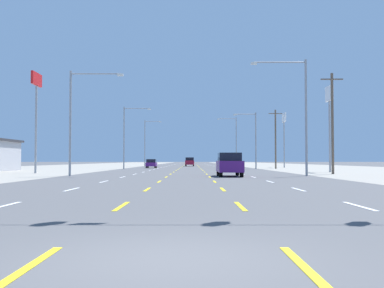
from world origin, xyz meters
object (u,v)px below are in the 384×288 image
suv_center_turn_far (190,162)px  streetlight_right_row_1 (253,136)px  hatchback_far_left_near (151,163)px  pole_sign_right_row_1 (329,105)px  streetlight_left_row_2 (146,140)px  pole_sign_left_row_1 (36,96)px  pole_sign_right_row_2 (284,125)px  streetlight_right_row_2 (234,138)px  suv_inner_right_nearest (229,164)px  sedan_far_right_mid (231,164)px  streetlight_left_row_0 (76,114)px  streetlight_left_row_1 (127,133)px  suv_far_right_midfar (223,162)px  streetlight_right_row_0 (300,107)px

suv_center_turn_far → streetlight_right_row_1: (9.99, -31.29, 4.02)m
hatchback_far_left_near → suv_center_turn_far: bearing=73.3°
pole_sign_right_row_1 → streetlight_left_row_2: streetlight_left_row_2 is taller
suv_center_turn_far → pole_sign_left_row_1: 55.96m
pole_sign_left_row_1 → streetlight_right_row_1: 33.98m
pole_sign_left_row_1 → pole_sign_right_row_2: size_ratio=1.04×
hatchback_far_left_near → streetlight_right_row_2: 27.04m
suv_inner_right_nearest → sedan_far_right_mid: suv_inner_right_nearest is taller
pole_sign_right_row_2 → streetlight_left_row_0: bearing=-121.5°
streetlight_left_row_0 → streetlight_left_row_2: streetlight_left_row_2 is taller
pole_sign_right_row_1 → streetlight_left_row_2: bearing=118.5°
streetlight_right_row_2 → streetlight_left_row_1: bearing=-122.8°
hatchback_far_left_near → streetlight_left_row_1: 10.99m
suv_inner_right_nearest → streetlight_left_row_2: size_ratio=0.48×
hatchback_far_left_near → streetlight_left_row_1: streetlight_left_row_1 is taller
suv_far_right_midfar → streetlight_left_row_0: 56.85m
pole_sign_left_row_1 → streetlight_left_row_1: (6.27, 21.93, -2.49)m
hatchback_far_left_near → pole_sign_left_row_1: pole_sign_left_row_1 is taller
streetlight_left_row_1 → streetlight_right_row_2: (19.46, 30.14, 0.66)m
pole_sign_right_row_1 → pole_sign_right_row_2: pole_sign_right_row_2 is taller
streetlight_right_row_2 → pole_sign_right_row_2: bearing=-64.5°
suv_inner_right_nearest → streetlight_right_row_1: size_ratio=0.56×
pole_sign_right_row_2 → streetlight_right_row_2: (-7.68, 16.11, -1.62)m
hatchback_far_left_near → streetlight_right_row_2: bearing=51.4°
streetlight_right_row_1 → streetlight_left_row_2: size_ratio=0.85×
sedan_far_right_mid → streetlight_right_row_1: size_ratio=0.52×
streetlight_left_row_0 → streetlight_right_row_2: size_ratio=0.84×
suv_far_right_midfar → pole_sign_right_row_2: size_ratio=0.49×
suv_center_turn_far → streetlight_left_row_1: bearing=-106.9°
suv_far_right_midfar → streetlight_left_row_2: 18.34m
sedan_far_right_mid → pole_sign_right_row_2: size_ratio=0.45×
streetlight_right_row_0 → streetlight_right_row_1: bearing=89.7°
streetlight_left_row_0 → streetlight_right_row_1: 35.85m
streetlight_left_row_0 → streetlight_left_row_1: (-0.09, 30.14, 0.23)m
pole_sign_right_row_2 → streetlight_right_row_2: streetlight_right_row_2 is taller
sedan_far_right_mid → pole_sign_right_row_2: 13.34m
sedan_far_right_mid → streetlight_right_row_1: (2.70, -9.49, 4.29)m
suv_center_turn_far → pole_sign_right_row_1: pole_sign_right_row_1 is taller
suv_inner_right_nearest → pole_sign_right_row_1: size_ratio=0.50×
suv_far_right_midfar → streetlight_right_row_1: (2.96, -24.11, 4.02)m
suv_inner_right_nearest → sedan_far_right_mid: size_ratio=1.09×
pole_sign_right_row_2 → streetlight_left_row_1: pole_sign_right_row_2 is taller
sedan_far_right_mid → streetlight_right_row_2: bearing=82.7°
pole_sign_right_row_2 → sedan_far_right_mid: bearing=-156.3°
pole_sign_right_row_2 → streetlight_right_row_1: bearing=-118.5°
streetlight_left_row_0 → streetlight_right_row_0: streetlight_right_row_0 is taller
streetlight_left_row_1 → pole_sign_left_row_1: bearing=-106.0°
suv_center_turn_far → streetlight_left_row_1: size_ratio=0.51×
streetlight_right_row_0 → streetlight_right_row_2: (0.11, 60.28, 0.34)m
streetlight_right_row_0 → pole_sign_right_row_1: bearing=62.9°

